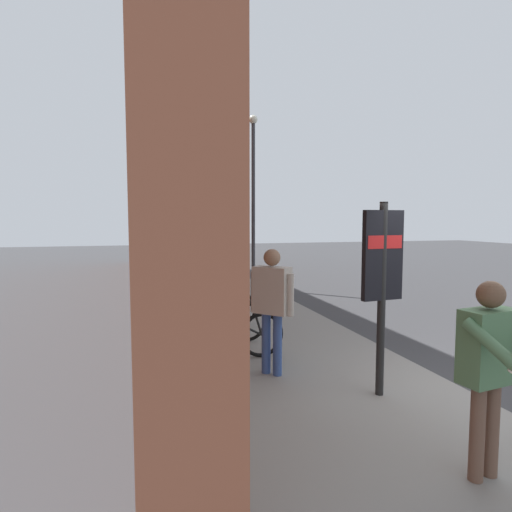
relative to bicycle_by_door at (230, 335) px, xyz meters
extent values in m
plane|color=#38383A|center=(3.73, -3.69, -0.51)|extent=(60.00, 60.00, 0.00)
cube|color=gray|center=(5.73, -0.94, -0.45)|extent=(24.00, 3.50, 0.12)
cube|color=#9E563D|center=(6.73, 1.11, 4.09)|extent=(22.00, 0.60, 9.19)
cube|color=black|center=(-0.27, 0.79, 1.89)|extent=(0.90, 0.06, 1.60)
cube|color=black|center=(3.23, 0.79, 1.89)|extent=(0.90, 0.06, 1.60)
cube|color=black|center=(6.73, 0.79, 1.89)|extent=(0.90, 0.06, 1.60)
torus|color=black|center=(0.00, 0.53, -0.03)|extent=(0.07, 0.72, 0.72)
torus|color=black|center=(0.00, -0.52, -0.03)|extent=(0.07, 0.72, 0.72)
cylinder|color=black|center=(0.00, -0.02, 0.25)|extent=(0.04, 1.02, 0.58)
cylinder|color=black|center=(0.00, 0.06, 0.50)|extent=(0.04, 0.85, 0.09)
cylinder|color=black|center=(0.00, -0.44, 0.22)|extent=(0.04, 0.18, 0.51)
cube|color=black|center=(0.00, -0.37, 0.51)|extent=(0.10, 0.20, 0.06)
cylinder|color=black|center=(0.00, 0.48, 0.57)|extent=(0.48, 0.03, 0.02)
torus|color=black|center=(1.24, 0.50, -0.03)|extent=(0.28, 0.70, 0.72)
torus|color=black|center=(0.91, -0.49, -0.03)|extent=(0.28, 0.70, 0.72)
cylinder|color=black|center=(1.07, -0.02, 0.25)|extent=(0.35, 0.98, 0.58)
cylinder|color=black|center=(1.09, 0.05, 0.50)|extent=(0.30, 0.82, 0.09)
cylinder|color=black|center=(0.94, -0.42, 0.22)|extent=(0.09, 0.19, 0.51)
cube|color=black|center=(0.96, -0.35, 0.51)|extent=(0.16, 0.22, 0.06)
cylinder|color=black|center=(1.22, 0.46, 0.57)|extent=(0.46, 0.17, 0.02)
torus|color=black|center=(2.28, 0.39, -0.03)|extent=(0.23, 0.71, 0.72)
torus|color=black|center=(2.03, -0.64, -0.03)|extent=(0.23, 0.71, 0.72)
cylinder|color=#267F3F|center=(2.15, -0.15, 0.25)|extent=(0.27, 1.00, 0.58)
cylinder|color=#267F3F|center=(2.17, -0.08, 0.50)|extent=(0.23, 0.84, 0.09)
cylinder|color=#267F3F|center=(2.05, -0.56, 0.22)|extent=(0.08, 0.19, 0.51)
cube|color=black|center=(2.07, -0.49, 0.51)|extent=(0.14, 0.22, 0.06)
cylinder|color=#267F3F|center=(2.27, 0.34, 0.57)|extent=(0.47, 0.14, 0.02)
torus|color=black|center=(3.33, 0.36, -0.03)|extent=(0.28, 0.70, 0.72)
torus|color=black|center=(3.00, -0.64, -0.03)|extent=(0.28, 0.70, 0.72)
cylinder|color=#1E4CA5|center=(3.15, -0.16, 0.25)|extent=(0.35, 0.98, 0.58)
cylinder|color=#1E4CA5|center=(3.18, -0.09, 0.50)|extent=(0.30, 0.82, 0.09)
cylinder|color=#1E4CA5|center=(3.02, -0.57, 0.22)|extent=(0.09, 0.19, 0.51)
cube|color=black|center=(3.05, -0.50, 0.51)|extent=(0.16, 0.22, 0.06)
cylinder|color=#1E4CA5|center=(3.31, 0.31, 0.57)|extent=(0.46, 0.17, 0.02)
torus|color=black|center=(4.19, 0.36, -0.03)|extent=(0.14, 0.72, 0.72)
torus|color=black|center=(4.31, -0.68, -0.03)|extent=(0.14, 0.72, 0.72)
cylinder|color=silver|center=(4.25, -0.18, 0.25)|extent=(0.15, 1.01, 0.58)
cylinder|color=silver|center=(4.25, -0.11, 0.50)|extent=(0.13, 0.85, 0.09)
cylinder|color=silver|center=(4.30, -0.61, 0.22)|extent=(0.06, 0.19, 0.51)
cube|color=black|center=(4.29, -0.53, 0.51)|extent=(0.12, 0.21, 0.06)
cylinder|color=silver|center=(4.20, 0.31, 0.57)|extent=(0.48, 0.08, 0.02)
cylinder|color=black|center=(-1.81, -1.52, 0.81)|extent=(0.10, 0.10, 2.40)
cube|color=black|center=(-1.81, -1.52, 1.36)|extent=(0.13, 0.56, 1.10)
cube|color=red|center=(-1.81, -1.52, 1.53)|extent=(0.14, 0.50, 0.16)
cylinder|color=#334C8C|center=(-0.70, -0.38, 0.05)|extent=(0.13, 0.13, 0.87)
cylinder|color=#334C8C|center=(-0.83, -0.50, 0.05)|extent=(0.13, 0.13, 0.87)
cube|color=#B2A599|center=(-0.76, -0.44, 0.81)|extent=(0.55, 0.54, 0.66)
sphere|color=#8C664C|center=(-0.76, -0.44, 1.27)|extent=(0.24, 0.24, 0.24)
cylinder|color=#B2A599|center=(-0.56, -0.24, 0.77)|extent=(0.10, 0.10, 0.58)
cylinder|color=#B2A599|center=(-0.97, -0.64, 0.77)|extent=(0.10, 0.10, 0.58)
cylinder|color=brown|center=(-3.58, -1.50, 0.02)|extent=(0.12, 0.12, 0.83)
cylinder|color=brown|center=(-3.60, -1.33, 0.02)|extent=(0.12, 0.12, 0.83)
cube|color=#4C724C|center=(-3.59, -1.41, 0.75)|extent=(0.31, 0.51, 0.62)
sphere|color=brown|center=(-3.59, -1.41, 1.18)|extent=(0.22, 0.22, 0.22)
cylinder|color=#4C724C|center=(-3.81, -1.21, 0.85)|extent=(0.45, 0.24, 0.35)
cylinder|color=#333338|center=(7.30, -2.39, 2.26)|extent=(0.12, 0.12, 5.30)
sphere|color=silver|center=(7.30, -2.39, 5.03)|extent=(0.28, 0.28, 0.28)
camera|label=1|loc=(-6.41, 1.38, 1.80)|focal=30.11mm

